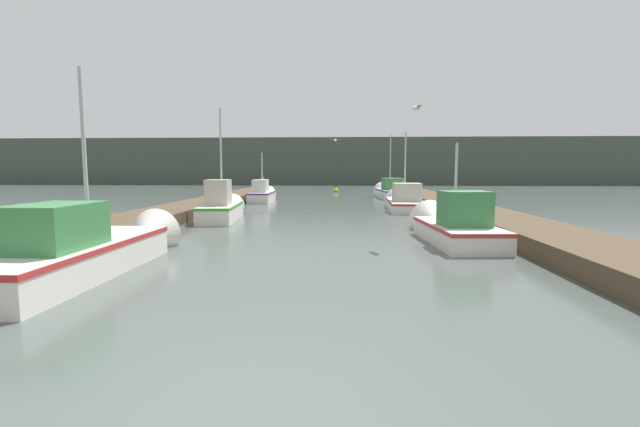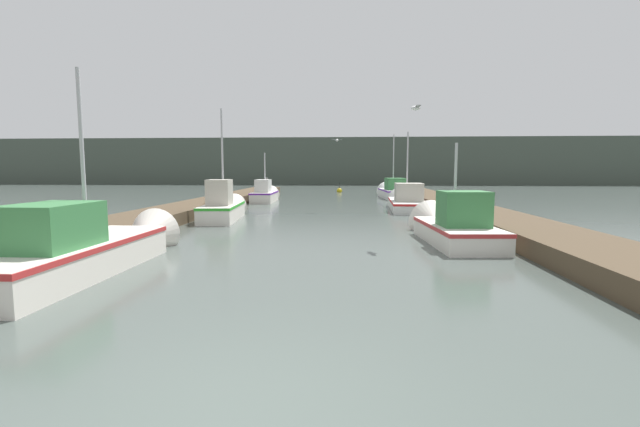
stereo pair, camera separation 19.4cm
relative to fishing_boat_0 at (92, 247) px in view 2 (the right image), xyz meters
name	(u,v)px [view 2 (the right image)]	position (x,y,z in m)	size (l,w,h in m)	color
ground_plane	(231,417)	(4.42, -5.17, -0.50)	(200.00, 200.00, 0.00)	#47514C
dock_left	(188,210)	(-2.05, 10.83, -0.25)	(2.33, 40.00, 0.49)	#4C3D2B
dock_right	(470,211)	(10.88, 10.83, -0.25)	(2.33, 40.00, 0.49)	#4C3D2B
distant_shore_ridge	(342,162)	(4.42, 57.16, 2.70)	(120.00, 16.00, 6.39)	#424C42
fishing_boat_0	(92,247)	(0.00, 0.00, 0.00)	(1.53, 6.08, 4.52)	silver
fishing_boat_1	(450,226)	(8.49, 4.36, -0.06)	(1.90, 4.98, 3.36)	silver
fishing_boat_2	(224,207)	(0.12, 9.33, 0.02)	(1.74, 4.94, 4.92)	silver
fishing_boat_3	(406,201)	(8.56, 14.79, -0.09)	(1.98, 6.57, 4.62)	silver
fishing_boat_4	(266,194)	(-0.04, 19.43, -0.02)	(1.50, 4.82, 3.50)	silver
fishing_boat_5	(392,191)	(8.75, 23.70, 0.00)	(2.00, 6.17, 5.11)	silver
mooring_piling_0	(213,202)	(-1.08, 11.52, 0.07)	(0.37, 0.37, 1.12)	#473523
mooring_piling_1	(266,187)	(-1.12, 25.19, 0.22)	(0.31, 0.31, 1.43)	#473523
channel_buoy	(339,191)	(4.63, 30.91, -0.35)	(0.50, 0.50, 1.00)	gold
seagull_lead	(416,108)	(7.31, 3.87, 3.36)	(0.30, 0.56, 0.12)	white
seagull_1	(337,140)	(4.85, 13.32, 3.10)	(0.56, 0.30, 0.12)	white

